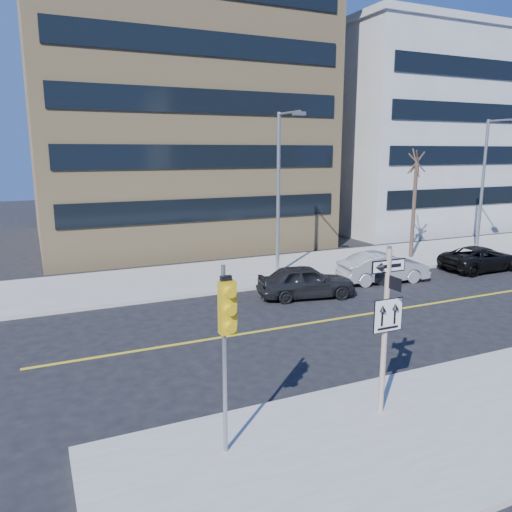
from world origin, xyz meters
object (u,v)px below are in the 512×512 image
sign_pole (386,321)px  parked_car_c (481,258)px  parked_car_a (306,281)px  streetlight_a (281,183)px  parked_car_b (383,267)px  streetlight_b (487,177)px  street_tree_west (417,165)px  traffic_signal (227,323)px

sign_pole → parked_car_c: sign_pole is taller
parked_car_a → streetlight_a: streetlight_a is taller
parked_car_b → streetlight_a: size_ratio=0.55×
parked_car_b → streetlight_b: (9.85, 3.01, 4.03)m
street_tree_west → parked_car_a: bearing=-156.0°
sign_pole → streetlight_a: 14.05m
streetlight_b → streetlight_a: bearing=180.0°
streetlight_a → parked_car_b: bearing=-36.0°
parked_car_a → parked_car_c: size_ratio=0.91×
parked_car_b → street_tree_west: 7.69m
traffic_signal → parked_car_c: size_ratio=0.85×
parked_car_a → parked_car_b: size_ratio=0.96×
streetlight_a → streetlight_b: same height
sign_pole → traffic_signal: 4.05m
streetlight_b → sign_pole: bearing=-143.6°
parked_car_a → streetlight_b: size_ratio=0.53×
traffic_signal → parked_car_a: 12.38m
streetlight_a → traffic_signal: bearing=-120.8°
traffic_signal → parked_car_c: traffic_signal is taller
traffic_signal → parked_car_a: traffic_signal is taller
sign_pole → parked_car_a: bearing=70.4°
parked_car_b → parked_car_c: (6.39, -0.18, -0.08)m
parked_car_b → parked_car_c: bearing=-84.1°
sign_pole → streetlight_b: bearing=36.4°
traffic_signal → street_tree_west: bearing=39.4°
streetlight_b → parked_car_a: bearing=-165.6°
parked_car_c → streetlight_a: (-10.54, 3.19, 4.10)m
sign_pole → streetlight_b: streetlight_b is taller
parked_car_c → streetlight_a: bearing=72.9°
sign_pole → parked_car_b: sign_pole is taller
streetlight_a → streetlight_b: 14.00m
streetlight_a → streetlight_b: bearing=0.0°
sign_pole → streetlight_a: bearing=73.2°
parked_car_c → parked_car_a: bearing=92.6°
sign_pole → parked_car_c: bearing=34.7°
traffic_signal → parked_car_b: traffic_signal is taller
parked_car_a → streetlight_a: (0.62, 3.75, 4.03)m
streetlight_b → traffic_signal: bearing=-148.6°
street_tree_west → streetlight_a: bearing=-176.5°
parked_car_c → streetlight_b: 6.24m
sign_pole → traffic_signal: (-4.00, -0.15, 0.59)m
parked_car_a → street_tree_west: street_tree_west is taller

